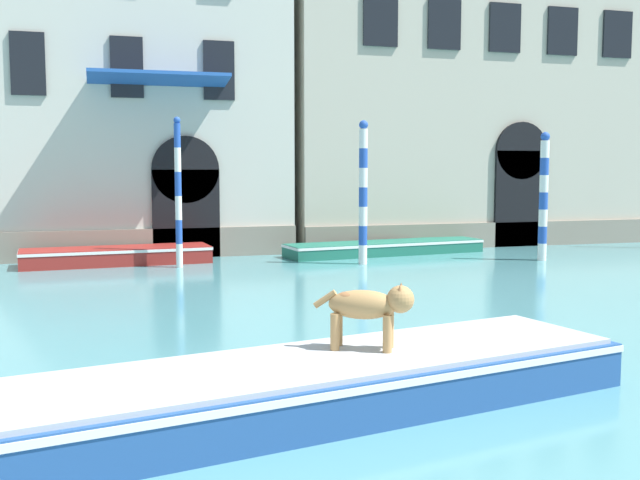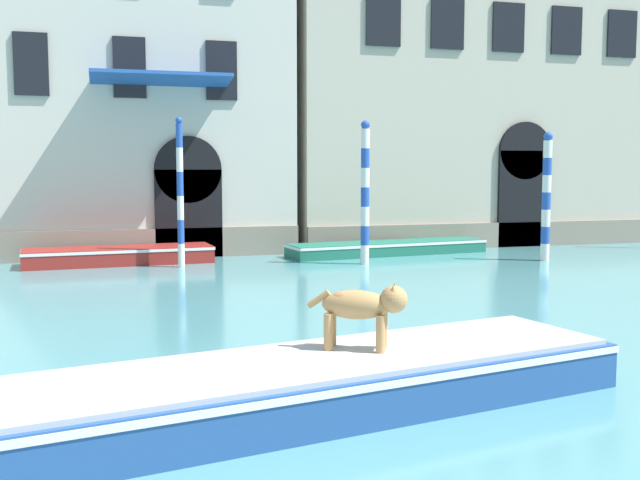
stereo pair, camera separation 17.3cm
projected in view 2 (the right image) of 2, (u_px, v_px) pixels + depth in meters
name	position (u px, v px, depth m)	size (l,w,h in m)	color
boat_foreground	(305.00, 384.00, 8.55)	(8.19, 3.44, 0.61)	#234C8C
dog_on_deck	(363.00, 306.00, 8.95)	(1.12, 0.72, 0.81)	tan
boat_moored_near_palazzo	(119.00, 255.00, 21.62)	(5.40, 1.87, 0.49)	maroon
boat_moored_far	(388.00, 248.00, 23.95)	(6.76, 2.21, 0.42)	#1E6651
mooring_pole_0	(546.00, 196.00, 22.23)	(0.27, 0.27, 3.83)	white
mooring_pole_2	(180.00, 192.00, 20.73)	(0.19, 0.19, 4.17)	white
mooring_pole_3	(365.00, 192.00, 21.39)	(0.26, 0.26, 4.12)	white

